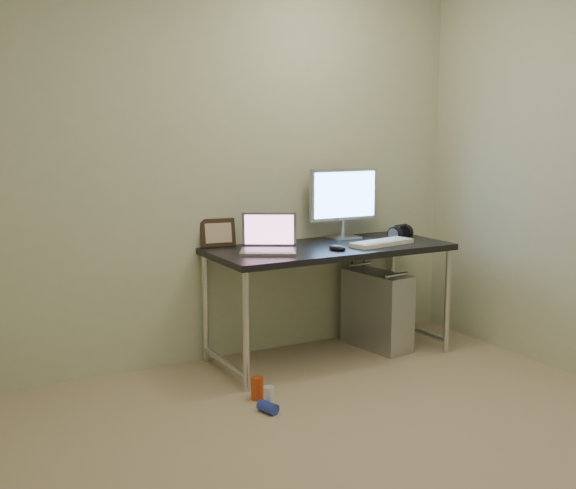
{
  "coord_description": "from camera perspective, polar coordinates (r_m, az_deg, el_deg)",
  "views": [
    {
      "loc": [
        -1.88,
        -2.52,
        1.53
      ],
      "look_at": [
        0.09,
        1.05,
        0.85
      ],
      "focal_mm": 45.0,
      "sensor_mm": 36.0,
      "label": 1
    }
  ],
  "objects": [
    {
      "name": "keyboard",
      "position": [
        4.77,
        7.41,
        0.13
      ],
      "size": [
        0.48,
        0.23,
        0.03
      ],
      "primitive_type": "cube",
      "rotation": [
        0.0,
        0.0,
        0.18
      ],
      "color": "white",
      "rests_on": "desk"
    },
    {
      "name": "mouse_right",
      "position": [
        4.92,
        9.36,
        0.43
      ],
      "size": [
        0.08,
        0.11,
        0.04
      ],
      "primitive_type": "ellipsoid",
      "rotation": [
        0.0,
        0.0,
        -0.1
      ],
      "color": "black",
      "rests_on": "desk"
    },
    {
      "name": "desk",
      "position": [
        4.71,
        3.27,
        -1.06
      ],
      "size": [
        1.58,
        0.69,
        0.75
      ],
      "color": "black",
      "rests_on": "ground"
    },
    {
      "name": "tower_computer",
      "position": [
        5.04,
        7.04,
        -5.15
      ],
      "size": [
        0.29,
        0.53,
        0.56
      ],
      "rotation": [
        0.0,
        0.0,
        0.14
      ],
      "color": "#A9A8AD",
      "rests_on": "ground"
    },
    {
      "name": "wall_back",
      "position": [
        4.67,
        -5.09,
        5.99
      ],
      "size": [
        3.5,
        0.02,
        2.5
      ],
      "primitive_type": "cube",
      "color": "beige",
      "rests_on": "ground"
    },
    {
      "name": "floor",
      "position": [
        3.49,
        7.42,
        -16.57
      ],
      "size": [
        3.5,
        3.5,
        0.0
      ],
      "primitive_type": "plane",
      "color": "tan",
      "rests_on": "ground"
    },
    {
      "name": "mouse_left",
      "position": [
        4.54,
        3.92,
        -0.19
      ],
      "size": [
        0.11,
        0.14,
        0.04
      ],
      "primitive_type": "ellipsoid",
      "rotation": [
        0.0,
        0.0,
        0.31
      ],
      "color": "black",
      "rests_on": "desk"
    },
    {
      "name": "can_red",
      "position": [
        4.14,
        -2.45,
        -11.28
      ],
      "size": [
        0.09,
        0.09,
        0.13
      ],
      "primitive_type": "cylinder",
      "rotation": [
        0.0,
        0.0,
        -0.27
      ],
      "color": "#C34119",
      "rests_on": "ground"
    },
    {
      "name": "cable_b",
      "position": [
        5.24,
        5.78,
        -3.28
      ],
      "size": [
        0.02,
        0.11,
        0.71
      ],
      "primitive_type": "cylinder",
      "rotation": [
        0.14,
        0.0,
        0.09
      ],
      "color": "black",
      "rests_on": "ground"
    },
    {
      "name": "cable_a",
      "position": [
        5.2,
        4.84,
        -3.13
      ],
      "size": [
        0.01,
        0.16,
        0.69
      ],
      "primitive_type": "cylinder",
      "rotation": [
        0.21,
        0.0,
        0.0
      ],
      "color": "black",
      "rests_on": "ground"
    },
    {
      "name": "can_white",
      "position": [
        4.05,
        -1.52,
        -11.89
      ],
      "size": [
        0.07,
        0.07,
        0.11
      ],
      "primitive_type": "cylinder",
      "rotation": [
        0.0,
        0.0,
        0.28
      ],
      "color": "white",
      "rests_on": "ground"
    },
    {
      "name": "monitor",
      "position": [
        4.98,
        4.43,
        3.71
      ],
      "size": [
        0.52,
        0.16,
        0.48
      ],
      "rotation": [
        0.0,
        0.0,
        -0.04
      ],
      "color": "#B9B8BF",
      "rests_on": "desk"
    },
    {
      "name": "can_blue",
      "position": [
        3.97,
        -1.6,
        -12.73
      ],
      "size": [
        0.09,
        0.13,
        0.06
      ],
      "primitive_type": "cylinder",
      "rotation": [
        1.57,
        0.0,
        0.3
      ],
      "color": "#273AAE",
      "rests_on": "ground"
    },
    {
      "name": "laptop",
      "position": [
        4.47,
        -1.53,
        0.13
      ],
      "size": [
        0.44,
        0.41,
        0.24
      ],
      "rotation": [
        0.0,
        0.0,
        -0.52
      ],
      "color": "#B9B8BF",
      "rests_on": "desk"
    },
    {
      "name": "webcam",
      "position": [
        4.74,
        -2.66,
        0.96
      ],
      "size": [
        0.04,
        0.03,
        0.11
      ],
      "rotation": [
        0.0,
        0.0,
        0.12
      ],
      "color": "silver",
      "rests_on": "desk"
    },
    {
      "name": "headphones",
      "position": [
        5.11,
        8.88,
        0.91
      ],
      "size": [
        0.19,
        0.11,
        0.11
      ],
      "rotation": [
        0.0,
        0.0,
        0.28
      ],
      "color": "black",
      "rests_on": "desk"
    },
    {
      "name": "picture_frame",
      "position": [
        4.67,
        -5.57,
        0.93
      ],
      "size": [
        0.24,
        0.1,
        0.18
      ],
      "primitive_type": "cube",
      "rotation": [
        -0.21,
        0.0,
        -0.17
      ],
      "color": "black",
      "rests_on": "desk"
    }
  ]
}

